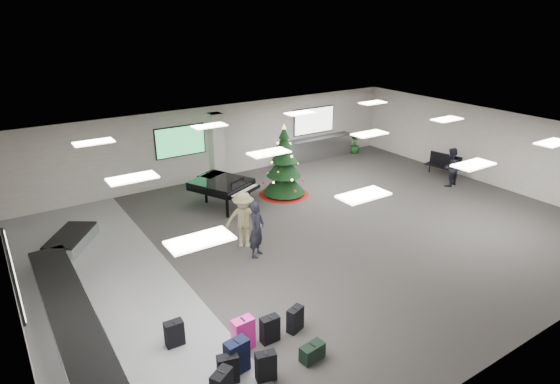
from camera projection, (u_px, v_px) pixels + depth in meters
ground at (320, 232)px, 15.81m from camera, size 18.00×18.00×0.00m
room_envelope at (300, 164)px, 15.28m from camera, size 18.02×14.02×3.21m
baggage_carousel at (74, 303)px, 11.65m from camera, size 2.28×9.71×0.43m
service_counter at (317, 148)px, 23.34m from camera, size 4.05×0.65×1.08m
suitcase_1 at (266, 366)px, 9.44m from camera, size 0.46×0.32×0.67m
pink_suitcase at (243, 334)px, 10.30m from camera, size 0.49×0.29×0.77m
suitcase_3 at (270, 329)px, 10.54m from camera, size 0.43×0.24×0.66m
navy_suitcase at (237, 356)px, 9.63m from camera, size 0.52×0.35×0.78m
suitcase_5 at (228, 369)px, 9.38m from camera, size 0.47×0.33×0.65m
green_duffel at (312, 352)px, 10.03m from camera, size 0.58×0.34×0.39m
suitcase_7 at (295, 319)px, 10.90m from camera, size 0.47×0.34×0.63m
suitcase_8 at (174, 333)px, 10.42m from camera, size 0.42×0.25×0.63m
christmas_tree at (284, 171)px, 18.69m from camera, size 2.05×2.05×2.93m
grand_piano at (223, 185)px, 17.50m from camera, size 2.43×2.69×1.26m
bench at (444, 164)px, 21.07m from camera, size 0.78×1.58×0.96m
traveler_a at (257, 229)px, 14.02m from camera, size 0.78×0.72×1.78m
traveler_b at (243, 220)px, 14.58m from camera, size 1.36×1.19×1.82m
traveler_bench at (450, 167)px, 19.68m from camera, size 0.90×0.76×1.66m
potted_plant_left at (281, 159)px, 22.03m from camera, size 0.62×0.61×0.87m
potted_plant_right at (355, 144)px, 24.36m from camera, size 0.63×0.63×0.92m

